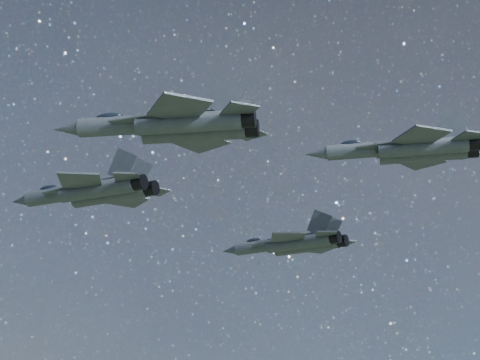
# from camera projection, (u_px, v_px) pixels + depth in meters

# --- Properties ---
(jet_lead) EXTENTS (16.32, 11.13, 4.10)m
(jet_lead) POSITION_uv_depth(u_px,v_px,m) (92.00, 191.00, 65.61)
(jet_lead) COLOR #394147
(jet_left) EXTENTS (15.83, 10.55, 4.02)m
(jet_left) POSITION_uv_depth(u_px,v_px,m) (293.00, 243.00, 80.10)
(jet_left) COLOR #394147
(jet_right) EXTENTS (15.75, 11.12, 3.99)m
(jet_right) POSITION_uv_depth(u_px,v_px,m) (174.00, 125.00, 52.36)
(jet_right) COLOR #394147
(jet_slot) EXTENTS (16.46, 11.77, 4.21)m
(jet_slot) POSITION_uv_depth(u_px,v_px,m) (408.00, 149.00, 67.87)
(jet_slot) COLOR #394147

